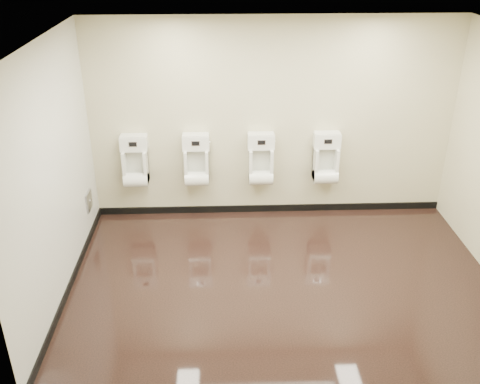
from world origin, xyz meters
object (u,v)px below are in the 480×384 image
at_px(urinal_1, 197,164).
at_px(urinal_3, 326,162).
at_px(access_panel, 89,201).
at_px(urinal_2, 261,163).
at_px(urinal_0, 135,165).

relative_size(urinal_1, urinal_3, 1.00).
xyz_separation_m(access_panel, urinal_1, (1.43, 0.42, 0.33)).
relative_size(urinal_1, urinal_2, 1.00).
height_order(urinal_1, urinal_2, same).
xyz_separation_m(urinal_1, urinal_3, (1.80, 0.00, 0.00)).
height_order(access_panel, urinal_3, urinal_3).
distance_m(urinal_0, urinal_2, 1.74).
bearing_deg(access_panel, urinal_2, 10.34).
distance_m(urinal_1, urinal_3, 1.80).
distance_m(urinal_0, urinal_1, 0.84).
relative_size(access_panel, urinal_2, 0.35).
bearing_deg(urinal_1, access_panel, -163.51).
height_order(urinal_0, urinal_1, same).
height_order(access_panel, urinal_0, urinal_0).
distance_m(access_panel, urinal_0, 0.80).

